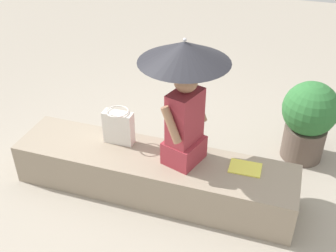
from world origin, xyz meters
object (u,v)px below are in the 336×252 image
object	(u,v)px
parasol	(184,52)
magazine	(245,168)
handbag_black	(119,127)
planter_near	(308,118)
person_seated	(185,124)

from	to	relation	value
parasol	magazine	bearing A→B (deg)	-2.20
parasol	handbag_black	bearing A→B (deg)	179.80
handbag_black	magazine	bearing A→B (deg)	-1.16
magazine	planter_near	bearing A→B (deg)	60.74
handbag_black	parasol	bearing A→B (deg)	-0.20
parasol	planter_near	xyz separation A→B (m)	(1.08, 0.90, -0.95)
handbag_black	planter_near	world-z (taller)	planter_near
parasol	magazine	size ratio (longest dim) A/B	4.04
person_seated	parasol	distance (m)	0.63
planter_near	handbag_black	bearing A→B (deg)	-152.27
magazine	handbag_black	bearing A→B (deg)	177.52
magazine	parasol	bearing A→B (deg)	176.48
person_seated	handbag_black	size ratio (longest dim) A/B	2.58
magazine	planter_near	world-z (taller)	planter_near
handbag_black	planter_near	xyz separation A→B (m)	(1.71, 0.90, -0.11)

